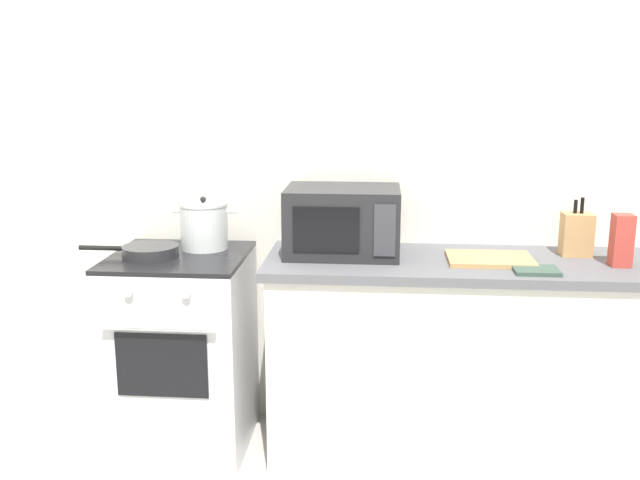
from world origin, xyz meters
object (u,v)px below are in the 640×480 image
stock_pot (204,225)px  oven_mitt (536,270)px  knife_block (577,234)px  frying_pan (149,251)px  stove (182,351)px  microwave (343,221)px  cutting_board (490,259)px  pasta_box (622,240)px

stock_pot → oven_mitt: bearing=-11.4°
knife_block → frying_pan: bearing=-174.4°
oven_mitt → stock_pot: bearing=168.6°
stock_pot → frying_pan: 0.28m
stove → microwave: size_ratio=1.84×
stove → oven_mitt: oven_mitt is taller
stock_pot → cutting_board: (1.28, -0.13, -0.10)m
frying_pan → oven_mitt: size_ratio=2.48×
stove → pasta_box: (1.90, -0.03, 0.57)m
pasta_box → oven_mitt: (-0.37, -0.13, -0.10)m
stove → oven_mitt: (1.53, -0.16, 0.47)m
frying_pan → pasta_box: (2.02, 0.01, 0.08)m
stock_pot → cutting_board: bearing=-5.8°
cutting_board → knife_block: size_ratio=1.38×
stock_pot → knife_block: (1.67, 0.01, -0.01)m
cutting_board → oven_mitt: 0.23m
stove → knife_block: (1.76, 0.14, 0.56)m
cutting_board → pasta_box: 0.54m
frying_pan → pasta_box: bearing=0.4°
stove → frying_pan: bearing=-159.6°
frying_pan → stove: bearing=20.4°
microwave → frying_pan: bearing=-171.8°
oven_mitt → stove: bearing=174.1°
stock_pot → pasta_box: size_ratio=1.39×
knife_block → pasta_box: bearing=-51.1°
cutting_board → pasta_box: (0.53, -0.03, 0.10)m
stock_pot → microwave: size_ratio=0.61×
pasta_box → oven_mitt: 0.40m
stock_pot → oven_mitt: stock_pot is taller
frying_pan → knife_block: 1.89m
stock_pot → oven_mitt: (1.44, -0.29, -0.10)m
cutting_board → oven_mitt: cutting_board is taller
frying_pan → cutting_board: (1.49, 0.04, -0.02)m
frying_pan → microwave: 0.87m
pasta_box → stove: bearing=179.1°
pasta_box → oven_mitt: size_ratio=1.22×
stock_pot → pasta_box: 1.82m
stove → microwave: microwave is taller
cutting_board → pasta_box: pasta_box is taller
stove → knife_block: knife_block is taller
cutting_board → frying_pan: bearing=-178.3°
knife_block → cutting_board: bearing=-160.4°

